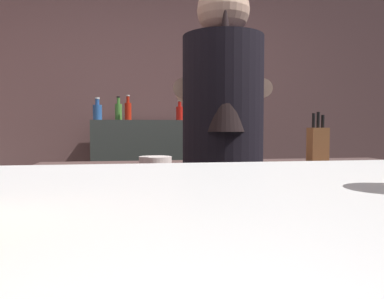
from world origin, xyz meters
The scene contains 11 objects.
wall_back centered at (0.00, 2.20, 1.35)m, with size 5.20×0.10×2.70m, color brown.
prep_counter centered at (0.35, 0.62, 0.45)m, with size 2.10×0.60×0.90m, color #4E3834.
back_shelf centered at (-0.01, 1.92, 0.58)m, with size 0.99×0.36×1.16m, color #363C38.
bartender centered at (0.21, 0.17, 0.98)m, with size 0.47×0.54×1.70m.
knife_block centered at (0.87, 0.61, 1.00)m, with size 0.10×0.08×0.29m.
mixing_bowl centered at (-0.05, 0.61, 0.92)m, with size 0.17×0.17×0.05m, color silver.
chefs_knife centered at (0.49, 0.57, 0.90)m, with size 0.24×0.03×0.01m, color silver.
bottle_soy centered at (0.25, 1.91, 1.23)m, with size 0.06×0.06×0.18m.
bottle_olive_oil centered at (-0.20, 1.90, 1.25)m, with size 0.06×0.06×0.21m.
bottle_vinegar centered at (-0.45, 1.83, 1.23)m, with size 0.07×0.07×0.19m.
bottle_hot_sauce centered at (-0.28, 1.98, 1.24)m, with size 0.06×0.06×0.21m.
Camera 1 is at (-0.18, -1.39, 1.09)m, focal length 35.35 mm.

